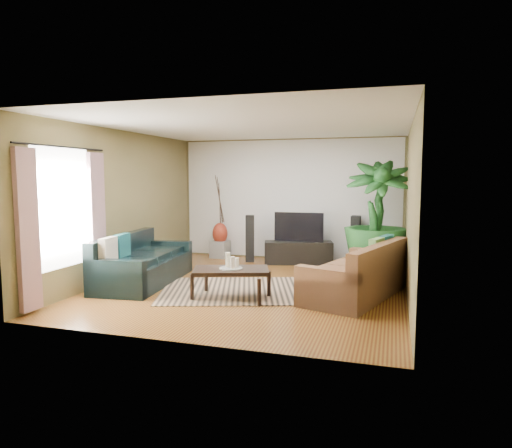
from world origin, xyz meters
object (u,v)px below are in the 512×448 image
at_px(tv_stand, 298,253).
at_px(speaker_right, 355,240).
at_px(sofa_left, 144,259).
at_px(coffee_table, 231,284).
at_px(side_table, 168,261).
at_px(sofa_right, 355,269).
at_px(potted_plant, 376,217).
at_px(television, 299,227).
at_px(vase, 220,233).
at_px(speaker_left, 250,238).
at_px(pedestal, 220,249).

xyz_separation_m(tv_stand, speaker_right, (1.17, 0.28, 0.28)).
bearing_deg(sofa_left, coffee_table, -112.52).
relative_size(speaker_right, side_table, 2.13).
xyz_separation_m(sofa_right, side_table, (-3.60, 0.69, -0.18)).
distance_m(sofa_left, potted_plant, 4.39).
distance_m(television, potted_plant, 1.72).
height_order(potted_plant, side_table, potted_plant).
relative_size(speaker_right, vase, 2.12).
height_order(television, speaker_right, television).
relative_size(speaker_left, speaker_right, 0.98).
height_order(television, pedestal, television).
xyz_separation_m(coffee_table, speaker_right, (1.59, 3.33, 0.29)).
bearing_deg(coffee_table, vase, 95.56).
bearing_deg(sofa_left, potted_plant, -68.34).
bearing_deg(television, sofa_left, -131.54).
relative_size(tv_stand, speaker_right, 1.39).
height_order(speaker_left, speaker_right, speaker_right).
relative_size(sofa_right, pedestal, 5.57).
height_order(speaker_right, pedestal, speaker_right).
relative_size(sofa_left, speaker_left, 2.22).
xyz_separation_m(television, speaker_right, (1.17, 0.26, -0.27)).
bearing_deg(speaker_right, sofa_left, -135.47).
distance_m(speaker_left, speaker_right, 2.27).
xyz_separation_m(sofa_left, tv_stand, (2.24, 2.51, -0.19)).
relative_size(sofa_right, side_table, 4.38).
relative_size(coffee_table, potted_plant, 0.52).
relative_size(coffee_table, pedestal, 2.97).
xyz_separation_m(vase, side_table, (-0.34, -1.89, -0.31)).
bearing_deg(sofa_left, speaker_right, -56.57).
height_order(pedestal, vase, vase).
distance_m(speaker_right, side_table, 3.92).
height_order(sofa_right, vase, sofa_right).
height_order(potted_plant, pedestal, potted_plant).
bearing_deg(vase, potted_plant, -11.83).
bearing_deg(side_table, speaker_right, 29.81).
bearing_deg(speaker_right, potted_plant, -55.07).
height_order(sofa_left, pedestal, sofa_left).
xyz_separation_m(coffee_table, vase, (-1.46, 3.28, 0.33)).
distance_m(speaker_left, side_table, 1.99).
height_order(sofa_left, potted_plant, potted_plant).
relative_size(speaker_left, vase, 2.09).
bearing_deg(television, sofa_right, -59.83).
relative_size(sofa_right, vase, 4.35).
bearing_deg(potted_plant, vase, 168.17).
xyz_separation_m(television, pedestal, (-1.89, 0.21, -0.60)).
height_order(sofa_right, tv_stand, sofa_right).
height_order(sofa_left, coffee_table, sofa_left).
distance_m(sofa_right, potted_plant, 1.98).
xyz_separation_m(television, potted_plant, (1.61, -0.52, 0.30)).
bearing_deg(tv_stand, vase, 158.18).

